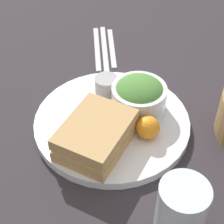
# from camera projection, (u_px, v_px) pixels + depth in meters

# --- Properties ---
(ground_plane) EXTENTS (4.00, 4.00, 0.00)m
(ground_plane) POSITION_uv_depth(u_px,v_px,m) (112.00, 126.00, 0.72)
(ground_plane) COLOR #2D282D
(plate) EXTENTS (0.30, 0.30, 0.02)m
(plate) POSITION_uv_depth(u_px,v_px,m) (112.00, 123.00, 0.72)
(plate) COLOR silver
(plate) RESTS_ON ground_plane
(sandwich) EXTENTS (0.15, 0.13, 0.05)m
(sandwich) POSITION_uv_depth(u_px,v_px,m) (96.00, 135.00, 0.65)
(sandwich) COLOR tan
(sandwich) RESTS_ON plate
(salad_bowl) EXTENTS (0.11, 0.11, 0.07)m
(salad_bowl) POSITION_uv_depth(u_px,v_px,m) (139.00, 96.00, 0.71)
(salad_bowl) COLOR white
(salad_bowl) RESTS_ON plate
(dressing_cup) EXTENTS (0.05, 0.05, 0.03)m
(dressing_cup) POSITION_uv_depth(u_px,v_px,m) (106.00, 85.00, 0.76)
(dressing_cup) COLOR #99999E
(dressing_cup) RESTS_ON plate
(orange_wedge) EXTENTS (0.04, 0.04, 0.04)m
(orange_wedge) POSITION_uv_depth(u_px,v_px,m) (148.00, 127.00, 0.67)
(orange_wedge) COLOR orange
(orange_wedge) RESTS_ON plate
(drink_glass) EXTENTS (0.07, 0.07, 0.11)m
(drink_glass) POSITION_uv_depth(u_px,v_px,m) (181.00, 212.00, 0.53)
(drink_glass) COLOR silver
(drink_glass) RESTS_ON ground_plane
(fork) EXTENTS (0.18, 0.07, 0.01)m
(fork) POSITION_uv_depth(u_px,v_px,m) (97.00, 48.00, 0.91)
(fork) COLOR silver
(fork) RESTS_ON ground_plane
(knife) EXTENTS (0.18, 0.08, 0.01)m
(knife) POSITION_uv_depth(u_px,v_px,m) (104.00, 48.00, 0.91)
(knife) COLOR silver
(knife) RESTS_ON ground_plane
(spoon) EXTENTS (0.16, 0.07, 0.01)m
(spoon) POSITION_uv_depth(u_px,v_px,m) (112.00, 47.00, 0.91)
(spoon) COLOR silver
(spoon) RESTS_ON ground_plane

